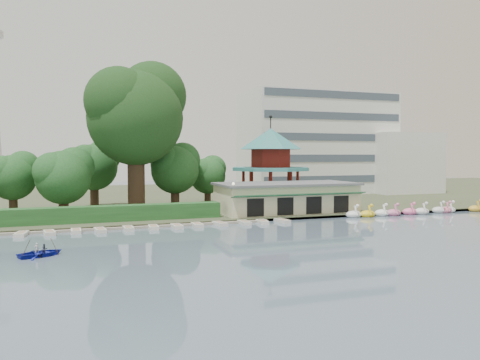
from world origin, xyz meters
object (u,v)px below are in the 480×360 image
big_tree (137,110)px  rowboat_with_passengers (41,250)px  boathouse (286,197)px  dock (121,227)px  pavilion (270,158)px

big_tree → rowboat_with_passengers: big_tree is taller
boathouse → big_tree: big_tree is taller
dock → boathouse: bearing=12.2°
dock → rowboat_with_passengers: rowboat_with_passengers is taller
boathouse → rowboat_with_passengers: boathouse is taller
boathouse → pavilion: bearing=78.7°
dock → big_tree: big_tree is taller
boathouse → rowboat_with_passengers: bearing=-150.0°
pavilion → rowboat_with_passengers: bearing=-139.3°
pavilion → big_tree: 22.12m
boathouse → big_tree: 22.93m
dock → boathouse: size_ratio=1.83×
dock → pavilion: 29.14m
pavilion → dock: bearing=-148.3°
dock → rowboat_with_passengers: (-7.33, -12.16, 0.37)m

